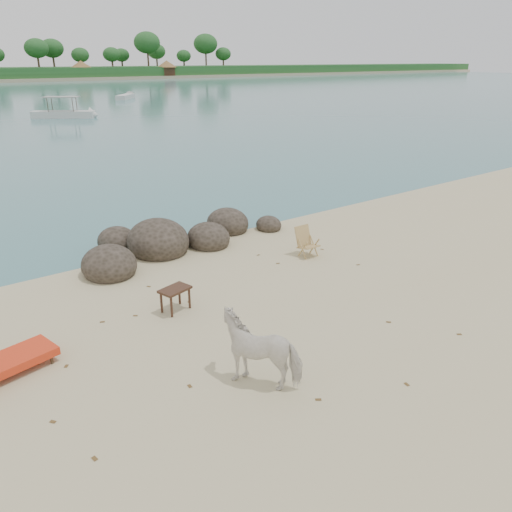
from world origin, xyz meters
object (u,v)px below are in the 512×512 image
Objects in this scene: boulders at (170,242)px; side_table at (176,301)px; cow at (262,349)px; deck_chair at (309,243)px; lounge_chair at (3,360)px.

boulders reaches higher than side_table.
boulders is 4.50× the size of cow.
deck_chair is (4.44, 3.72, -0.20)m from cow.
boulders is at bearing 136.31° from deck_chair.
cow is at bearing -104.88° from side_table.
lounge_chair is (-3.47, 2.72, -0.29)m from cow.
deck_chair is (4.44, 0.67, 0.15)m from side_table.
lounge_chair is at bearing -76.01° from cow.
deck_chair is (2.78, -2.79, 0.16)m from boulders.
boulders is at bearing -142.20° from cow.
boulders is 6.37m from lounge_chair.
boulders is at bearing 49.52° from side_table.
boulders reaches higher than deck_chair.
side_table is at bearing -127.93° from cow.
deck_chair reaches higher than side_table.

